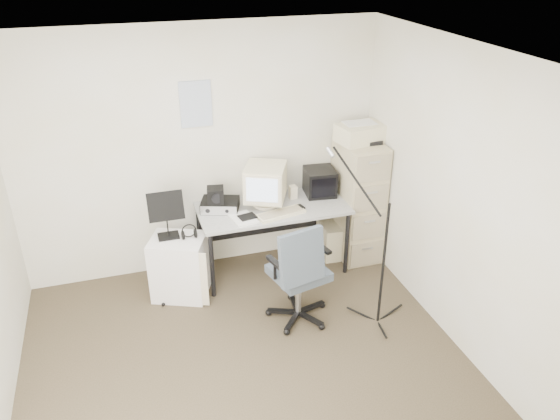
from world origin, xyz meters
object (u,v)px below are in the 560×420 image
object	(u,v)px
office_chair	(299,271)
filing_cabinet	(357,200)
desk	(273,238)
side_cart	(179,267)

from	to	relation	value
office_chair	filing_cabinet	bearing A→B (deg)	29.14
filing_cabinet	office_chair	distance (m)	1.33
desk	side_cart	bearing A→B (deg)	-170.18
desk	side_cart	distance (m)	1.01
side_cart	office_chair	bearing A→B (deg)	-12.26
office_chair	side_cart	xyz separation A→B (m)	(-0.98, 0.69, -0.20)
filing_cabinet	desk	size ratio (longest dim) A/B	0.87
office_chair	side_cart	bearing A→B (deg)	131.13
filing_cabinet	desk	xyz separation A→B (m)	(-0.95, -0.03, -0.29)
filing_cabinet	side_cart	xyz separation A→B (m)	(-1.95, -0.20, -0.34)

